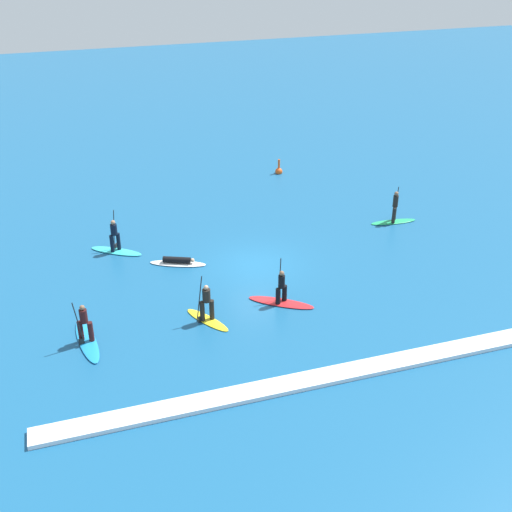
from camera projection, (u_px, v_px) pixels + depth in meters
The scene contains 9 objects.
ground_plane at pixel (256, 265), 31.95m from camera, with size 120.00×120.00×0.00m, color #195684.
surfer_on_teal_board at pixel (115, 244), 32.94m from camera, with size 2.73×2.17×2.15m.
surfer_on_yellow_board at pixel (207, 309), 27.33m from camera, with size 1.72×2.42×2.22m.
surfer_on_green_board at pixel (394, 214), 36.04m from camera, with size 2.70×0.80×2.13m.
surfer_on_blue_board at pixel (86, 334), 26.05m from camera, with size 1.10×3.33×2.08m.
surfer_on_white_board at pixel (178, 262), 31.94m from camera, with size 2.85×1.71×0.40m.
surfer_on_red_board at pixel (281, 296), 28.65m from camera, with size 2.88×2.29×2.09m.
marker_buoy at pixel (279, 171), 42.98m from camera, with size 0.49×0.49×1.09m.
wave_crest at pixel (330, 376), 24.19m from camera, with size 21.76×0.90×0.18m, color white.
Camera 1 is at (-8.45, -26.59, 15.56)m, focal length 45.10 mm.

